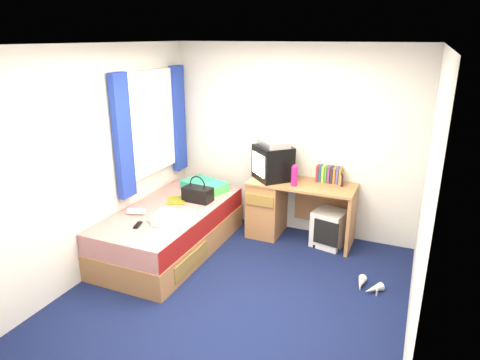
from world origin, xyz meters
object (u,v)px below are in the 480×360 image
at_px(pink_water_bottle, 294,176).
at_px(water_bottle, 136,212).
at_px(handbag, 198,194).
at_px(aerosol_can, 295,175).
at_px(towel, 170,219).
at_px(colour_swatch_fan, 153,223).
at_px(desk, 280,205).
at_px(storage_cube, 329,228).
at_px(magazine, 176,200).
at_px(vcr, 274,143).
at_px(pillow, 205,186).
at_px(white_heels, 367,286).
at_px(remote_control, 138,225).
at_px(bed, 171,229).
at_px(picture_frame, 341,180).
at_px(crt_tv, 273,163).

bearing_deg(pink_water_bottle, water_bottle, -144.45).
bearing_deg(handbag, aerosol_can, 31.43).
bearing_deg(towel, colour_swatch_fan, -150.14).
bearing_deg(water_bottle, desk, 43.11).
xyz_separation_m(aerosol_can, towel, (-1.01, -1.27, -0.25)).
xyz_separation_m(storage_cube, water_bottle, (-1.96, -1.19, 0.35)).
distance_m(handbag, magazine, 0.28).
bearing_deg(vcr, desk, 44.28).
height_order(pillow, handbag, handbag).
relative_size(handbag, white_heels, 1.27).
distance_m(pink_water_bottle, white_heels, 1.50).
bearing_deg(colour_swatch_fan, handbag, 81.52).
bearing_deg(towel, remote_control, -145.34).
height_order(handbag, white_heels, handbag).
height_order(bed, desk, desk).
relative_size(vcr, picture_frame, 2.85).
height_order(pillow, crt_tv, crt_tv).
bearing_deg(water_bottle, aerosol_can, 39.36).
xyz_separation_m(colour_swatch_fan, remote_control, (-0.12, -0.10, 0.00)).
xyz_separation_m(magazine, water_bottle, (-0.19, -0.54, 0.03)).
xyz_separation_m(picture_frame, towel, (-1.55, -1.37, -0.22)).
bearing_deg(crt_tv, picture_frame, 50.32).
bearing_deg(pillow, magazine, -106.72).
relative_size(storage_cube, crt_tv, 0.77).
relative_size(bed, white_heels, 7.03).
bearing_deg(pink_water_bottle, towel, -132.36).
height_order(remote_control, white_heels, remote_control).
xyz_separation_m(handbag, water_bottle, (-0.44, -0.65, -0.06)).
xyz_separation_m(bed, towel, (0.23, -0.36, 0.33)).
relative_size(storage_cube, handbag, 1.25).
xyz_separation_m(vcr, aerosol_can, (0.29, -0.01, -0.37)).
xyz_separation_m(picture_frame, pink_water_bottle, (-0.52, -0.24, 0.05)).
distance_m(bed, white_heels, 2.30).
relative_size(pink_water_bottle, handbag, 0.65).
xyz_separation_m(bed, desk, (1.06, 0.92, 0.14)).
distance_m(pillow, towel, 1.08).
bearing_deg(crt_tv, towel, -75.34).
bearing_deg(picture_frame, pillow, 170.33).
bearing_deg(vcr, aerosol_can, 44.96).
xyz_separation_m(desk, vcr, (-0.11, 0.00, 0.81)).
height_order(desk, magazine, desk).
bearing_deg(picture_frame, storage_cube, -139.95).
bearing_deg(desk, crt_tv, 179.72).
bearing_deg(aerosol_can, pillow, -169.86).
bearing_deg(magazine, pillow, 73.28).
relative_size(pillow, pink_water_bottle, 2.41).
xyz_separation_m(desk, picture_frame, (0.73, 0.10, 0.41)).
bearing_deg(bed, aerosol_can, 36.38).
xyz_separation_m(pillow, handbag, (0.10, -0.37, 0.03)).
bearing_deg(storage_cube, magazine, -147.91).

